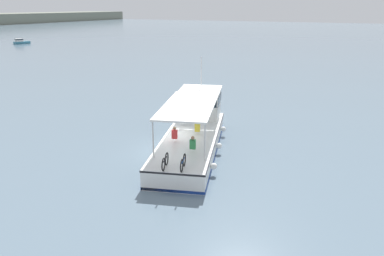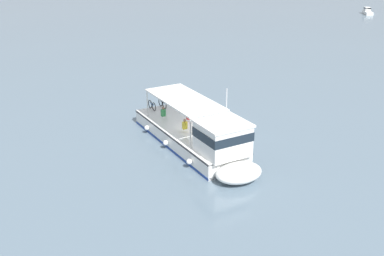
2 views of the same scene
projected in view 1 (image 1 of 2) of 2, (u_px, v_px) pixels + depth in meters
ground_plane at (169, 151)px, 23.44m from camera, size 400.00×400.00×0.00m
ferry_main at (195, 129)px, 24.38m from camera, size 13.05×6.65×5.32m
motorboat_horizon_west at (21, 42)px, 88.78m from camera, size 3.82×2.32×1.26m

